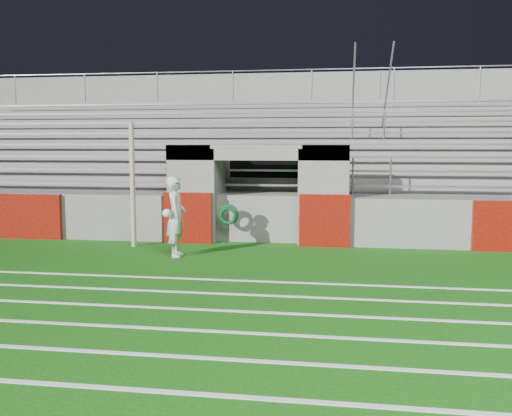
# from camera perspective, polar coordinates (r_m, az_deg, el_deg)

# --- Properties ---
(ground) EXTENTS (90.00, 90.00, 0.00)m
(ground) POSITION_cam_1_polar(r_m,az_deg,el_deg) (12.07, -2.27, -6.12)
(ground) COLOR #12500D
(ground) RESTS_ON ground
(field_post) EXTENTS (0.13, 0.13, 3.17)m
(field_post) POSITION_cam_1_polar(r_m,az_deg,el_deg) (14.85, -12.23, 2.28)
(field_post) COLOR tan
(field_post) RESTS_ON ground
(field_markings) EXTENTS (28.00, 8.09, 0.01)m
(field_markings) POSITION_cam_1_polar(r_m,az_deg,el_deg) (7.42, -9.98, -14.29)
(field_markings) COLOR white
(field_markings) RESTS_ON ground
(stadium_structure) EXTENTS (26.00, 8.48, 5.42)m
(stadium_structure) POSITION_cam_1_polar(r_m,az_deg,el_deg) (19.69, 2.20, 3.12)
(stadium_structure) COLOR slate
(stadium_structure) RESTS_ON ground
(goalkeeper_with_ball) EXTENTS (0.56, 0.76, 1.88)m
(goalkeeper_with_ball) POSITION_cam_1_polar(r_m,az_deg,el_deg) (13.42, -7.99, -0.82)
(goalkeeper_with_ball) COLOR silver
(goalkeeper_with_ball) RESTS_ON ground
(hose_coil) EXTENTS (0.55, 0.15, 0.55)m
(hose_coil) POSITION_cam_1_polar(r_m,az_deg,el_deg) (14.91, -2.78, -0.70)
(hose_coil) COLOR #0D441A
(hose_coil) RESTS_ON ground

